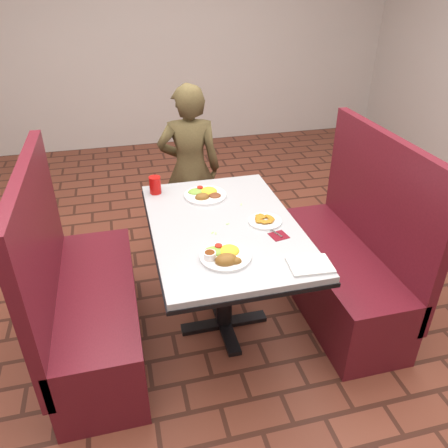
{
  "coord_description": "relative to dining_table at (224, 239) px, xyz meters",
  "views": [
    {
      "loc": [
        -0.51,
        -2.03,
        1.98
      ],
      "look_at": [
        0.0,
        0.0,
        0.75
      ],
      "focal_mm": 35.0,
      "sensor_mm": 36.0,
      "label": 1
    }
  ],
  "objects": [
    {
      "name": "booth_bench_right",
      "position": [
        0.8,
        0.0,
        -0.32
      ],
      "size": [
        0.47,
        1.2,
        1.17
      ],
      "color": "maroon",
      "rests_on": "ground"
    },
    {
      "name": "near_dinner_plate",
      "position": [
        -0.08,
        -0.32,
        0.12
      ],
      "size": [
        0.25,
        0.25,
        0.08
      ],
      "rotation": [
        0.0,
        0.0,
        0.06
      ],
      "color": "white",
      "rests_on": "dining_table"
    },
    {
      "name": "booth_bench_left",
      "position": [
        -0.8,
        0.0,
        -0.32
      ],
      "size": [
        0.47,
        1.2,
        1.17
      ],
      "color": "maroon",
      "rests_on": "ground"
    },
    {
      "name": "dining_table",
      "position": [
        0.0,
        0.0,
        0.0
      ],
      "size": [
        0.81,
        1.21,
        0.75
      ],
      "color": "#A8AAAC",
      "rests_on": "ground"
    },
    {
      "name": "diner_person",
      "position": [
        -0.01,
        1.03,
        -0.0
      ],
      "size": [
        0.51,
        0.37,
        1.3
      ],
      "primitive_type": "imported",
      "rotation": [
        0.0,
        0.0,
        3.01
      ],
      "color": "brown",
      "rests_on": "ground"
    },
    {
      "name": "spoon_utensil",
      "position": [
        0.24,
        -0.15,
        0.1
      ],
      "size": [
        0.06,
        0.13,
        0.0
      ],
      "primitive_type": "cube",
      "rotation": [
        0.0,
        0.0,
        0.39
      ],
      "color": "silver",
      "rests_on": "dining_table"
    },
    {
      "name": "far_dinner_plate",
      "position": [
        -0.03,
        0.36,
        0.12
      ],
      "size": [
        0.26,
        0.26,
        0.07
      ],
      "rotation": [
        0.0,
        0.0,
        0.41
      ],
      "color": "white",
      "rests_on": "dining_table"
    },
    {
      "name": "red_tumbler",
      "position": [
        -0.32,
        0.48,
        0.15
      ],
      "size": [
        0.07,
        0.07,
        0.11
      ],
      "primitive_type": "cylinder",
      "color": "red",
      "rests_on": "dining_table"
    },
    {
      "name": "plantain_plate",
      "position": [
        0.23,
        -0.04,
        0.11
      ],
      "size": [
        0.19,
        0.19,
        0.03
      ],
      "rotation": [
        0.0,
        0.0,
        -0.04
      ],
      "color": "white",
      "rests_on": "dining_table"
    },
    {
      "name": "knife_utensil",
      "position": [
        -0.03,
        -0.33,
        0.11
      ],
      "size": [
        0.04,
        0.15,
        0.0
      ],
      "primitive_type": "cube",
      "rotation": [
        0.0,
        0.0,
        -0.18
      ],
      "color": "silver",
      "rests_on": "dining_table"
    },
    {
      "name": "fork_utensil",
      "position": [
        -0.11,
        -0.35,
        0.11
      ],
      "size": [
        0.05,
        0.13,
        0.0
      ],
      "primitive_type": "cube",
      "rotation": [
        0.0,
        0.0,
        -0.34
      ],
      "color": "silver",
      "rests_on": "dining_table"
    },
    {
      "name": "lettuce_shreds",
      "position": [
        0.04,
        0.06,
        0.1
      ],
      "size": [
        0.28,
        0.32,
        0.0
      ],
      "primitive_type": null,
      "color": "#8EBE4C",
      "rests_on": "dining_table"
    },
    {
      "name": "maroon_napkin",
      "position": [
        0.25,
        -0.19,
        0.1
      ],
      "size": [
        0.1,
        0.1,
        0.0
      ],
      "primitive_type": "cube",
      "rotation": [
        0.0,
        0.0,
        0.19
      ],
      "color": "maroon",
      "rests_on": "dining_table"
    },
    {
      "name": "paper_napkin",
      "position": [
        0.3,
        -0.49,
        0.1
      ],
      "size": [
        0.22,
        0.17,
        0.01
      ],
      "primitive_type": "cube",
      "rotation": [
        0.0,
        0.0,
        -0.08
      ],
      "color": "silver",
      "rests_on": "dining_table"
    }
  ]
}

